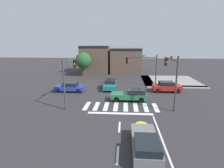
# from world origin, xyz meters

# --- Properties ---
(ground_plane) EXTENTS (120.00, 120.00, 0.00)m
(ground_plane) POSITION_xyz_m (0.00, 0.00, 0.00)
(ground_plane) COLOR #302D30
(crosswalk_near) EXTENTS (8.42, 2.84, 0.01)m
(crosswalk_near) POSITION_xyz_m (-0.00, -4.50, 0.00)
(crosswalk_near) COLOR silver
(crosswalk_near) RESTS_ON ground_plane
(lane_markings) EXTENTS (6.80, 18.75, 0.01)m
(lane_markings) POSITION_xyz_m (1.16, -11.43, 0.00)
(lane_markings) COLOR white
(lane_markings) RESTS_ON ground_plane
(bike_detector_marking) EXTENTS (1.08, 1.08, 0.01)m
(bike_detector_marking) POSITION_xyz_m (1.98, -8.81, 0.00)
(bike_detector_marking) COLOR yellow
(bike_detector_marking) RESTS_ON ground_plane
(curb_corner_northeast) EXTENTS (10.00, 10.60, 0.15)m
(curb_corner_northeast) POSITION_xyz_m (8.49, 9.42, 0.07)
(curb_corner_northeast) COLOR gray
(curb_corner_northeast) RESTS_ON ground_plane
(storefront_row) EXTENTS (14.19, 6.52, 6.42)m
(storefront_row) POSITION_xyz_m (-3.23, 19.09, 3.10)
(storefront_row) COLOR brown
(storefront_row) RESTS_ON ground_plane
(traffic_signal_southwest) EXTENTS (0.32, 5.84, 5.42)m
(traffic_signal_southwest) POSITION_xyz_m (-6.04, -3.71, 3.84)
(traffic_signal_southwest) COLOR #383A3D
(traffic_signal_southwest) RESTS_ON ground_plane
(traffic_signal_northeast) EXTENTS (5.59, 0.32, 5.29)m
(traffic_signal_northeast) POSITION_xyz_m (3.32, 5.43, 3.69)
(traffic_signal_northeast) COLOR #383A3D
(traffic_signal_northeast) RESTS_ON ground_plane
(traffic_signal_southeast) EXTENTS (0.32, 6.06, 5.89)m
(traffic_signal_southeast) POSITION_xyz_m (5.71, -3.20, 4.04)
(traffic_signal_southeast) COLOR #383A3D
(traffic_signal_southeast) RESTS_ON ground_plane
(car_green) EXTENTS (4.45, 1.87, 1.50)m
(car_green) POSITION_xyz_m (1.18, -2.14, 0.77)
(car_green) COLOR #1E6638
(car_green) RESTS_ON ground_plane
(car_blue) EXTENTS (4.23, 1.74, 1.41)m
(car_blue) POSITION_xyz_m (-7.71, 1.44, 0.71)
(car_blue) COLOR #23389E
(car_blue) RESTS_ON ground_plane
(car_red) EXTENTS (4.11, 1.84, 1.56)m
(car_red) POSITION_xyz_m (6.65, 2.36, 0.80)
(car_red) COLOR red
(car_red) RESTS_ON ground_plane
(car_gray) EXTENTS (1.74, 4.57, 1.32)m
(car_gray) POSITION_xyz_m (1.82, -13.08, 0.68)
(car_gray) COLOR slate
(car_gray) RESTS_ON ground_plane
(car_teal) EXTENTS (1.85, 4.41, 1.47)m
(car_teal) POSITION_xyz_m (-1.85, 3.43, 0.75)
(car_teal) COLOR #196B70
(car_teal) RESTS_ON ground_plane
(roadside_tree) EXTENTS (3.45, 3.45, 5.13)m
(roadside_tree) POSITION_xyz_m (-8.50, 14.00, 3.38)
(roadside_tree) COLOR #4C3823
(roadside_tree) RESTS_ON ground_plane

